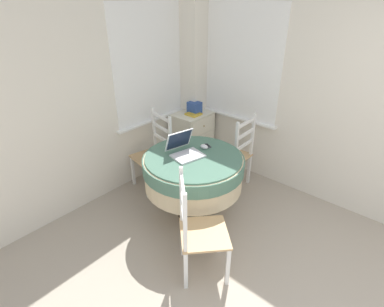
{
  "coord_description": "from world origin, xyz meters",
  "views": [
    {
      "loc": [
        -1.32,
        0.3,
        2.27
      ],
      "look_at": [
        0.91,
        2.24,
        0.68
      ],
      "focal_mm": 28.0,
      "sensor_mm": 36.0,
      "label": 1
    }
  ],
  "objects": [
    {
      "name": "cell_phone",
      "position": [
        1.04,
        2.13,
        0.77
      ],
      "size": [
        0.09,
        0.12,
        0.01
      ],
      "color": "#2D2D33",
      "rests_on": "round_dining_table"
    },
    {
      "name": "dining_chair_near_back_window",
      "position": [
        0.89,
        2.86,
        0.46
      ],
      "size": [
        0.49,
        0.5,
        1.0
      ],
      "color": "tan",
      "rests_on": "ground_plane"
    },
    {
      "name": "book_on_cabinet",
      "position": [
        1.66,
        2.87,
        0.78
      ],
      "size": [
        0.18,
        0.18,
        0.02
      ],
      "color": "gold",
      "rests_on": "corner_cabinet"
    },
    {
      "name": "dining_chair_near_right_window",
      "position": [
        1.55,
        2.09,
        0.46
      ],
      "size": [
        0.44,
        0.42,
        1.0
      ],
      "color": "tan",
      "rests_on": "ground_plane"
    },
    {
      "name": "corner_cabinet",
      "position": [
        1.71,
        2.94,
        0.39
      ],
      "size": [
        0.56,
        0.46,
        0.77
      ],
      "color": "silver",
      "rests_on": "ground_plane"
    },
    {
      "name": "corner_room_shell",
      "position": [
        1.18,
        2.02,
        1.28
      ],
      "size": [
        4.28,
        5.06,
        2.55
      ],
      "color": "silver",
      "rests_on": "ground_plane"
    },
    {
      "name": "dining_chair_camera_near",
      "position": [
        0.19,
        1.54,
        0.46
      ],
      "size": [
        0.59,
        0.59,
        1.0
      ],
      "color": "tan",
      "rests_on": "ground_plane"
    },
    {
      "name": "round_dining_table",
      "position": [
        0.76,
        2.09,
        0.6
      ],
      "size": [
        1.08,
        1.08,
        0.76
      ],
      "color": "#4C3D2D",
      "rests_on": "ground_plane"
    },
    {
      "name": "laptop",
      "position": [
        0.73,
        2.19,
        0.81
      ],
      "size": [
        0.38,
        0.39,
        0.24
      ],
      "color": "silver",
      "rests_on": "round_dining_table"
    },
    {
      "name": "computer_mouse",
      "position": [
        0.97,
        2.12,
        0.78
      ],
      "size": [
        0.06,
        0.09,
        0.05
      ],
      "color": "white",
      "rests_on": "round_dining_table"
    },
    {
      "name": "storage_box",
      "position": [
        1.73,
        2.91,
        0.85
      ],
      "size": [
        0.14,
        0.17,
        0.16
      ],
      "color": "#2D4C93",
      "rests_on": "corner_cabinet"
    }
  ]
}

